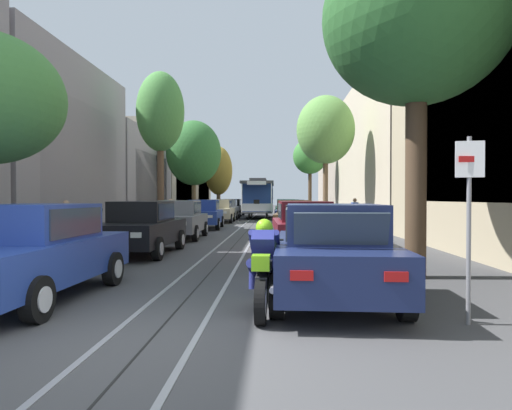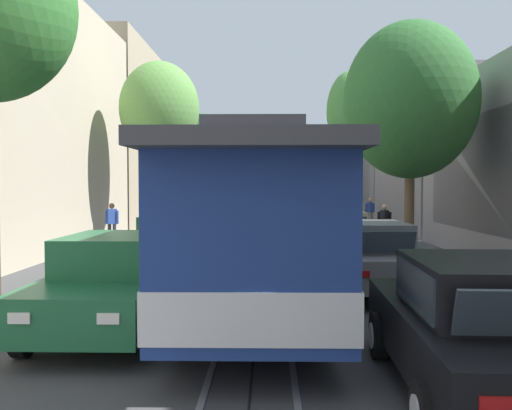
{
  "view_description": "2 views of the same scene",
  "coord_description": "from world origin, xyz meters",
  "px_view_note": "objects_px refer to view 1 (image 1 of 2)",
  "views": [
    {
      "loc": [
        1.49,
        -5.12,
        1.68
      ],
      "look_at": [
        0.58,
        15.46,
        1.36
      ],
      "focal_mm": 32.08,
      "sensor_mm": 36.0,
      "label": 1
    },
    {
      "loc": [
        -0.21,
        43.8,
        2.41
      ],
      "look_at": [
        0.51,
        11.46,
        1.22
      ],
      "focal_mm": 39.42,
      "sensor_mm": 36.0,
      "label": 2
    }
  ],
  "objects_px": {
    "parked_car_green_sixth_right": "(286,208)",
    "street_tree_kerb_right_mid": "(310,157)",
    "street_tree_kerb_left_fourth": "(218,171)",
    "motorcycle_with_rider": "(264,268)",
    "street_tree_kerb_right_near": "(417,18)",
    "pedestrian_on_left_pavement": "(355,211)",
    "parked_car_grey_mid_left": "(179,219)",
    "parked_car_maroon_second_right": "(304,226)",
    "street_tree_kerb_left_mid": "(194,153)",
    "parked_car_beige_fifth_left": "(220,211)",
    "parked_car_green_fifth_right": "(288,210)",
    "street_tree_kerb_left_second": "(160,113)",
    "cable_car_trolley": "(259,198)",
    "parked_car_navy_fourth_right": "(291,213)",
    "street_tree_kerb_right_second": "(326,130)",
    "pedestrian_crossing_far": "(171,211)",
    "street_sign_post": "(469,207)",
    "parked_car_grey_sixth_left": "(227,209)",
    "parked_car_blue_near_left": "(31,251)",
    "parked_car_brown_mid_right": "(295,217)",
    "parked_car_black_second_left": "(141,227)",
    "parked_car_navy_near_right": "(332,251)",
    "parked_car_black_far_left": "(233,207)",
    "pedestrian_on_right_pavement": "(66,219)",
    "parked_car_blue_fourth_left": "(204,214)"
  },
  "relations": [
    {
      "from": "street_tree_kerb_left_mid",
      "to": "street_tree_kerb_right_near",
      "type": "height_order",
      "value": "street_tree_kerb_right_near"
    },
    {
      "from": "parked_car_blue_fourth_left",
      "to": "parked_car_beige_fifth_left",
      "type": "xyz_separation_m",
      "value": [
        0.08,
        6.34,
        0.0
      ]
    },
    {
      "from": "street_sign_post",
      "to": "motorcycle_with_rider",
      "type": "bearing_deg",
      "value": 168.46
    },
    {
      "from": "parked_car_black_second_left",
      "to": "pedestrian_on_right_pavement",
      "type": "xyz_separation_m",
      "value": [
        -3.55,
        2.67,
        0.1
      ]
    },
    {
      "from": "motorcycle_with_rider",
      "to": "parked_car_maroon_second_right",
      "type": "bearing_deg",
      "value": 82.09
    },
    {
      "from": "parked_car_green_sixth_right",
      "to": "street_tree_kerb_right_mid",
      "type": "xyz_separation_m",
      "value": [
        2.08,
        -0.14,
        4.45
      ]
    },
    {
      "from": "street_tree_kerb_left_mid",
      "to": "street_sign_post",
      "type": "bearing_deg",
      "value": -72.16
    },
    {
      "from": "parked_car_beige_fifth_left",
      "to": "street_tree_kerb_left_second",
      "type": "distance_m",
      "value": 10.64
    },
    {
      "from": "parked_car_black_second_left",
      "to": "street_tree_kerb_right_mid",
      "type": "height_order",
      "value": "street_tree_kerb_right_mid"
    },
    {
      "from": "parked_car_black_far_left",
      "to": "street_tree_kerb_right_mid",
      "type": "xyz_separation_m",
      "value": [
        6.99,
        -2.87,
        4.45
      ]
    },
    {
      "from": "street_tree_kerb_right_near",
      "to": "street_sign_post",
      "type": "height_order",
      "value": "street_tree_kerb_right_near"
    },
    {
      "from": "parked_car_maroon_second_right",
      "to": "parked_car_navy_fourth_right",
      "type": "xyz_separation_m",
      "value": [
        0.02,
        12.87,
        0.0
      ]
    },
    {
      "from": "parked_car_green_fifth_right",
      "to": "parked_car_green_sixth_right",
      "type": "relative_size",
      "value": 1.0
    },
    {
      "from": "parked_car_grey_mid_left",
      "to": "parked_car_maroon_second_right",
      "type": "bearing_deg",
      "value": -43.51
    },
    {
      "from": "parked_car_black_far_left",
      "to": "pedestrian_crossing_far",
      "type": "xyz_separation_m",
      "value": [
        -2.19,
        -15.77,
        0.12
      ]
    },
    {
      "from": "parked_car_navy_near_right",
      "to": "pedestrian_on_left_pavement",
      "type": "bearing_deg",
      "value": 79.21
    },
    {
      "from": "parked_car_black_far_left",
      "to": "street_tree_kerb_right_mid",
      "type": "height_order",
      "value": "street_tree_kerb_right_mid"
    },
    {
      "from": "parked_car_navy_fourth_right",
      "to": "street_tree_kerb_right_near",
      "type": "xyz_separation_m",
      "value": [
        2.06,
        -17.28,
        4.65
      ]
    },
    {
      "from": "street_tree_kerb_right_near",
      "to": "pedestrian_on_left_pavement",
      "type": "xyz_separation_m",
      "value": [
        1.62,
        16.9,
        -4.51
      ]
    },
    {
      "from": "parked_car_maroon_second_right",
      "to": "parked_car_green_fifth_right",
      "type": "bearing_deg",
      "value": 89.87
    },
    {
      "from": "street_tree_kerb_left_second",
      "to": "street_sign_post",
      "type": "xyz_separation_m",
      "value": [
        8.17,
        -15.84,
        -4.23
      ]
    },
    {
      "from": "parked_car_blue_near_left",
      "to": "pedestrian_on_left_pavement",
      "type": "height_order",
      "value": "pedestrian_on_left_pavement"
    },
    {
      "from": "street_tree_kerb_left_second",
      "to": "pedestrian_on_right_pavement",
      "type": "distance_m",
      "value": 7.85
    },
    {
      "from": "street_tree_kerb_right_mid",
      "to": "cable_car_trolley",
      "type": "bearing_deg",
      "value": -172.31
    },
    {
      "from": "parked_car_black_second_left",
      "to": "parked_car_navy_near_right",
      "type": "xyz_separation_m",
      "value": [
        4.97,
        -5.92,
        0.0
      ]
    },
    {
      "from": "street_tree_kerb_left_fourth",
      "to": "motorcycle_with_rider",
      "type": "height_order",
      "value": "street_tree_kerb_left_fourth"
    },
    {
      "from": "street_tree_kerb_right_near",
      "to": "pedestrian_crossing_far",
      "type": "xyz_separation_m",
      "value": [
        -9.19,
        17.05,
        -4.53
      ]
    },
    {
      "from": "street_tree_kerb_left_fourth",
      "to": "pedestrian_crossing_far",
      "type": "xyz_separation_m",
      "value": [
        -0.55,
        -18.24,
        -3.43
      ]
    },
    {
      "from": "parked_car_navy_fourth_right",
      "to": "cable_car_trolley",
      "type": "relative_size",
      "value": 0.48
    },
    {
      "from": "parked_car_black_far_left",
      "to": "parked_car_maroon_second_right",
      "type": "bearing_deg",
      "value": -80.17
    },
    {
      "from": "parked_car_blue_near_left",
      "to": "parked_car_green_fifth_right",
      "type": "relative_size",
      "value": 1.01
    },
    {
      "from": "parked_car_green_fifth_right",
      "to": "parked_car_navy_near_right",
      "type": "bearing_deg",
      "value": -89.94
    },
    {
      "from": "parked_car_black_second_left",
      "to": "parked_car_black_far_left",
      "type": "xyz_separation_m",
      "value": [
        -0.02,
        29.07,
        0.0
      ]
    },
    {
      "from": "parked_car_grey_sixth_left",
      "to": "parked_car_green_fifth_right",
      "type": "relative_size",
      "value": 1.01
    },
    {
      "from": "pedestrian_crossing_far",
      "to": "street_sign_post",
      "type": "relative_size",
      "value": 0.65
    },
    {
      "from": "parked_car_beige_fifth_left",
      "to": "parked_car_brown_mid_right",
      "type": "distance_m",
      "value": 11.26
    },
    {
      "from": "street_tree_kerb_left_fourth",
      "to": "parked_car_grey_mid_left",
      "type": "bearing_deg",
      "value": -86.33
    },
    {
      "from": "motorcycle_with_rider",
      "to": "pedestrian_crossing_far",
      "type": "distance_m",
      "value": 21.01
    },
    {
      "from": "parked_car_beige_fifth_left",
      "to": "parked_car_green_sixth_right",
      "type": "bearing_deg",
      "value": 61.23
    },
    {
      "from": "parked_car_navy_near_right",
      "to": "street_tree_kerb_right_second",
      "type": "height_order",
      "value": "street_tree_kerb_right_second"
    },
    {
      "from": "parked_car_green_fifth_right",
      "to": "street_tree_kerb_left_second",
      "type": "distance_m",
      "value": 14.51
    },
    {
      "from": "street_tree_kerb_left_mid",
      "to": "street_tree_kerb_right_second",
      "type": "distance_m",
      "value": 10.76
    },
    {
      "from": "motorcycle_with_rider",
      "to": "pedestrian_on_left_pavement",
      "type": "bearing_deg",
      "value": 76.63
    },
    {
      "from": "pedestrian_on_left_pavement",
      "to": "street_tree_kerb_right_second",
      "type": "bearing_deg",
      "value": -156.35
    },
    {
      "from": "parked_car_navy_fourth_right",
      "to": "street_tree_kerb_right_near",
      "type": "height_order",
      "value": "street_tree_kerb_right_near"
    },
    {
      "from": "cable_car_trolley",
      "to": "motorcycle_with_rider",
      "type": "relative_size",
      "value": 4.6
    },
    {
      "from": "parked_car_grey_sixth_left",
      "to": "pedestrian_crossing_far",
      "type": "relative_size",
      "value": 2.7
    },
    {
      "from": "parked_car_blue_near_left",
      "to": "parked_car_maroon_second_right",
      "type": "relative_size",
      "value": 1.0
    },
    {
      "from": "parked_car_green_fifth_right",
      "to": "motorcycle_with_rider",
      "type": "relative_size",
      "value": 2.19
    },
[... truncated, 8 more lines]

